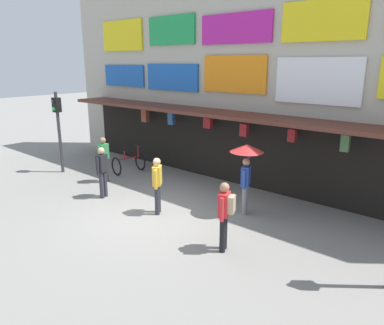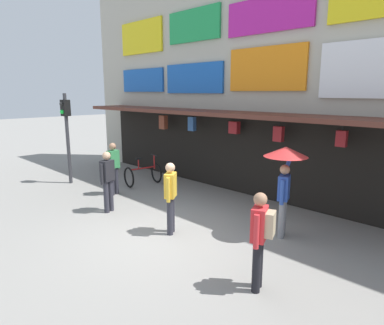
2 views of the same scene
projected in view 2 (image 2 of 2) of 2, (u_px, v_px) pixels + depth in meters
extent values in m
plane|color=gray|center=(164.00, 235.00, 7.85)|extent=(80.00, 80.00, 0.00)
cube|color=#B2AD9E|center=(278.00, 66.00, 10.23)|extent=(18.00, 1.20, 8.00)
cube|color=#592D23|center=(251.00, 115.00, 9.61)|extent=(15.30, 1.40, 0.12)
cube|color=yellow|center=(141.00, 37.00, 13.58)|extent=(2.56, 0.08, 1.26)
cube|color=green|center=(194.00, 25.00, 11.52)|extent=(2.38, 0.08, 1.07)
cube|color=#B71E93|center=(268.00, 14.00, 9.50)|extent=(2.79, 0.08, 0.97)
cube|color=blue|center=(142.00, 80.00, 13.92)|extent=(2.61, 0.08, 0.91)
cube|color=blue|center=(193.00, 78.00, 11.88)|extent=(2.71, 0.08, 1.02)
cube|color=orange|center=(266.00, 69.00, 9.80)|extent=(2.54, 0.08, 1.25)
cube|color=white|center=(376.00, 69.00, 7.78)|extent=(2.60, 0.08, 1.35)
cylinder|color=black|center=(163.00, 113.00, 12.63)|extent=(0.02, 0.02, 0.16)
cube|color=brown|center=(163.00, 122.00, 12.70)|extent=(0.31, 0.18, 0.51)
cylinder|color=black|center=(192.00, 115.00, 11.51)|extent=(0.02, 0.02, 0.13)
cube|color=#2D5693|center=(192.00, 124.00, 11.57)|extent=(0.26, 0.16, 0.47)
cylinder|color=black|center=(235.00, 118.00, 10.43)|extent=(0.02, 0.02, 0.19)
cube|color=maroon|center=(234.00, 128.00, 10.48)|extent=(0.32, 0.19, 0.37)
cylinder|color=black|center=(279.00, 122.00, 9.25)|extent=(0.02, 0.02, 0.22)
cube|color=maroon|center=(279.00, 134.00, 9.32)|extent=(0.27, 0.16, 0.42)
cylinder|color=black|center=(343.00, 126.00, 8.15)|extent=(0.02, 0.02, 0.21)
cube|color=maroon|center=(342.00, 139.00, 8.21)|extent=(0.24, 0.15, 0.39)
cube|color=black|center=(263.00, 158.00, 10.36)|extent=(15.30, 0.04, 2.50)
cylinder|color=#38383D|center=(68.00, 139.00, 12.01)|extent=(0.12, 0.12, 3.20)
cube|color=black|center=(65.00, 108.00, 11.78)|extent=(0.30, 0.26, 0.56)
sphere|color=black|center=(62.00, 104.00, 11.66)|extent=(0.15, 0.15, 0.15)
sphere|color=#19DB3D|center=(62.00, 112.00, 11.71)|extent=(0.15, 0.15, 0.15)
torus|color=black|center=(156.00, 173.00, 12.31)|extent=(0.72, 0.16, 0.72)
torus|color=black|center=(129.00, 177.00, 11.66)|extent=(0.72, 0.16, 0.72)
cylinder|color=#B21E1E|center=(143.00, 168.00, 11.94)|extent=(0.19, 0.99, 0.05)
cylinder|color=#B21E1E|center=(138.00, 164.00, 11.81)|extent=(0.04, 0.04, 0.35)
cube|color=black|center=(138.00, 159.00, 11.77)|extent=(0.13, 0.21, 0.06)
cylinder|color=#B21E1E|center=(154.00, 162.00, 12.18)|extent=(0.04, 0.04, 0.50)
cylinder|color=black|center=(154.00, 155.00, 12.12)|extent=(0.44, 0.10, 0.04)
cylinder|color=black|center=(256.00, 267.00, 5.52)|extent=(0.14, 0.14, 0.88)
cylinder|color=black|center=(259.00, 262.00, 5.68)|extent=(0.14, 0.14, 0.88)
cube|color=red|center=(259.00, 224.00, 5.45)|extent=(0.34, 0.42, 0.56)
sphere|color=#A87A5B|center=(260.00, 199.00, 5.37)|extent=(0.22, 0.22, 0.22)
cylinder|color=red|center=(256.00, 232.00, 5.27)|extent=(0.09, 0.09, 0.56)
cylinder|color=red|center=(262.00, 222.00, 5.66)|extent=(0.09, 0.09, 0.56)
cube|color=tan|center=(269.00, 224.00, 5.39)|extent=(0.25, 0.32, 0.40)
cylinder|color=gray|center=(281.00, 220.00, 7.59)|extent=(0.14, 0.14, 0.88)
cylinder|color=gray|center=(283.00, 217.00, 7.75)|extent=(0.14, 0.14, 0.88)
cube|color=#28479E|center=(284.00, 188.00, 7.52)|extent=(0.33, 0.41, 0.56)
sphere|color=#A87A5B|center=(285.00, 170.00, 7.44)|extent=(0.22, 0.22, 0.22)
cylinder|color=#28479E|center=(282.00, 192.00, 7.33)|extent=(0.09, 0.09, 0.56)
cylinder|color=#28479E|center=(287.00, 168.00, 7.64)|extent=(0.23, 0.09, 0.48)
cylinder|color=#4C3823|center=(287.00, 163.00, 7.61)|extent=(0.02, 0.02, 0.55)
cone|color=red|center=(286.00, 152.00, 7.36)|extent=(0.96, 0.96, 0.22)
cylinder|color=#2D2D38|center=(106.00, 197.00, 9.21)|extent=(0.14, 0.14, 0.88)
cylinder|color=#2D2D38|center=(111.00, 195.00, 9.37)|extent=(0.14, 0.14, 0.88)
cube|color=#232328|center=(107.00, 171.00, 9.15)|extent=(0.32, 0.41, 0.56)
sphere|color=tan|center=(106.00, 156.00, 9.06)|extent=(0.22, 0.22, 0.22)
cylinder|color=#232328|center=(102.00, 174.00, 8.97)|extent=(0.09, 0.09, 0.56)
cylinder|color=#232328|center=(113.00, 171.00, 9.35)|extent=(0.09, 0.09, 0.56)
cylinder|color=#2D2D38|center=(172.00, 214.00, 7.94)|extent=(0.14, 0.14, 0.88)
cylinder|color=#2D2D38|center=(170.00, 217.00, 7.77)|extent=(0.14, 0.14, 0.88)
cube|color=gold|center=(170.00, 185.00, 7.71)|extent=(0.39, 0.42, 0.56)
sphere|color=tan|center=(170.00, 168.00, 7.63)|extent=(0.22, 0.22, 0.22)
cylinder|color=gold|center=(173.00, 185.00, 7.93)|extent=(0.09, 0.09, 0.56)
cylinder|color=gold|center=(168.00, 190.00, 7.51)|extent=(0.09, 0.09, 0.56)
cylinder|color=#2D2D38|center=(112.00, 182.00, 10.79)|extent=(0.14, 0.14, 0.88)
cylinder|color=#2D2D38|center=(116.00, 181.00, 10.93)|extent=(0.14, 0.14, 0.88)
cube|color=#388E51|center=(113.00, 159.00, 10.71)|extent=(0.28, 0.39, 0.56)
sphere|color=#A87A5B|center=(112.00, 146.00, 10.63)|extent=(0.22, 0.22, 0.22)
cylinder|color=#388E51|center=(108.00, 162.00, 10.55)|extent=(0.09, 0.09, 0.56)
cylinder|color=#388E51|center=(118.00, 160.00, 10.90)|extent=(0.09, 0.09, 0.56)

